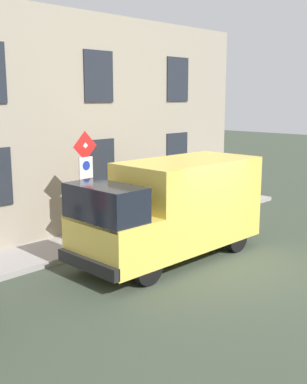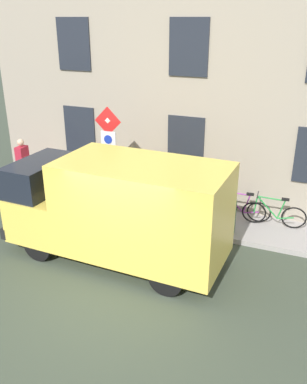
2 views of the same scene
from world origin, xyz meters
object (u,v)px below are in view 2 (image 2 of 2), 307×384
(sign_post_stacked, at_px, (109,150))
(delivery_van, at_px, (120,208))
(pedestrian, at_px, (23,162))
(bicycle_blue, at_px, (207,203))
(litter_bin, at_px, (227,216))
(bicycle_green, at_px, (274,214))
(bicycle_purple, at_px, (239,208))

(sign_post_stacked, height_order, delivery_van, sign_post_stacked)
(pedestrian, bearing_deg, bicycle_blue, 2.21)
(bicycle_blue, relative_size, pedestrian, 1.00)
(sign_post_stacked, bearing_deg, bicycle_blue, -70.58)
(pedestrian, xyz_separation_m, litter_bin, (-0.33, -6.86, -0.48))
(delivery_van, distance_m, pedestrian, 5.31)
(bicycle_green, height_order, bicycle_purple, same)
(sign_post_stacked, xyz_separation_m, bicycle_blue, (0.92, -2.62, -1.54))
(litter_bin, bearing_deg, bicycle_purple, -11.86)
(sign_post_stacked, height_order, bicycle_purple, sign_post_stacked)
(delivery_van, relative_size, litter_bin, 5.98)
(bicycle_blue, bearing_deg, litter_bin, 128.10)
(bicycle_purple, bearing_deg, pedestrian, 0.31)
(pedestrian, bearing_deg, litter_bin, -4.73)
(delivery_van, bearing_deg, litter_bin, -134.40)
(bicycle_purple, xyz_separation_m, pedestrian, (-0.44, 7.02, 0.56))
(sign_post_stacked, bearing_deg, litter_bin, -87.51)
(bicycle_green, bearing_deg, bicycle_blue, -4.57)
(bicycle_blue, bearing_deg, pedestrian, -2.31)
(bicycle_green, distance_m, bicycle_blue, 1.86)
(bicycle_purple, bearing_deg, bicycle_blue, -3.29)
(bicycle_blue, distance_m, pedestrian, 6.14)
(bicycle_blue, bearing_deg, sign_post_stacked, 12.94)
(sign_post_stacked, distance_m, pedestrian, 3.64)
(bicycle_blue, distance_m, litter_bin, 1.09)
(bicycle_blue, relative_size, litter_bin, 1.91)
(bicycle_green, height_order, pedestrian, pedestrian)
(sign_post_stacked, height_order, bicycle_green, sign_post_stacked)
(delivery_van, xyz_separation_m, bicycle_green, (2.83, -3.21, -0.82))
(bicycle_purple, height_order, bicycle_blue, same)
(delivery_van, bearing_deg, bicycle_purple, -127.38)
(delivery_van, distance_m, bicycle_green, 4.36)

